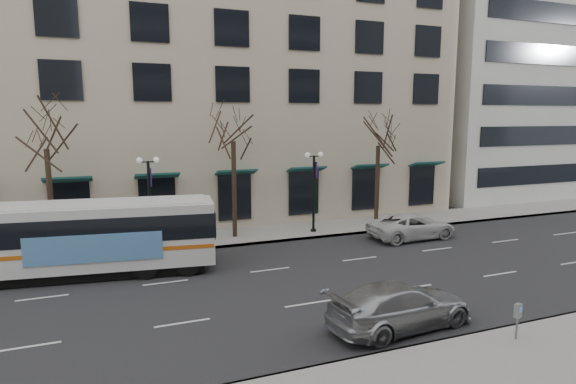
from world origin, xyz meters
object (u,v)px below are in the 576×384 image
silver_car (400,305)px  pay_station (518,314)px  lamp_post_right (314,188)px  tree_far_left (45,130)px  white_pickup (412,226)px  tree_far_right (379,131)px  lamp_post_left (150,198)px  tree_far_mid (233,125)px  city_bus (76,237)px

silver_car → pay_station: 3.78m
lamp_post_right → silver_car: 14.11m
tree_far_left → white_pickup: 21.35m
tree_far_left → silver_car: (12.17, -14.25, -5.90)m
lamp_post_right → white_pickup: (5.12, -3.30, -2.18)m
tree_far_right → lamp_post_left: bearing=-177.7°
tree_far_right → pay_station: (-4.96, -16.71, -5.40)m
tree_far_left → silver_car: size_ratio=1.51×
tree_far_mid → silver_car: (2.17, -14.25, -6.10)m
tree_far_mid → tree_far_right: tree_far_mid is taller
city_bus → white_pickup: city_bus is taller
tree_far_mid → lamp_post_left: bearing=-173.1°
lamp_post_right → city_bus: (-13.68, -3.45, -1.05)m
lamp_post_left → city_bus: size_ratio=0.40×
tree_far_left → white_pickup: (20.13, -3.90, -5.93)m
pay_station → lamp_post_left: bearing=105.6°
tree_far_mid → lamp_post_right: bearing=-6.8°
city_bus → pay_station: (13.71, -12.66, -0.87)m
silver_car → tree_far_right: bearing=-34.4°
tree_far_right → white_pickup: 6.87m
lamp_post_right → pay_station: lamp_post_right is taller
city_bus → silver_car: city_bus is taller
tree_far_left → white_pickup: tree_far_left is taller
lamp_post_right → pay_station: size_ratio=4.31×
silver_car → white_pickup: silver_car is taller
city_bus → white_pickup: bearing=8.0°
lamp_post_left → pay_station: (10.03, -16.11, -1.92)m
tree_far_right → silver_car: tree_far_right is taller
lamp_post_left → silver_car: 15.57m
tree_far_left → city_bus: bearing=-71.9°
silver_car → white_pickup: size_ratio=1.01×
tree_far_left → tree_far_right: size_ratio=1.03×
lamp_post_left → white_pickup: 15.63m
lamp_post_left → pay_station: 19.07m
tree_far_right → city_bus: (-18.68, -4.05, -4.53)m
city_bus → pay_station: 18.69m
lamp_post_left → silver_car: size_ratio=0.94×
white_pickup → pay_station: 13.79m
silver_car → white_pickup: (7.96, 10.36, -0.04)m
pay_station → silver_car: bearing=123.0°
lamp_post_left → city_bus: lamp_post_left is taller
tree_far_mid → white_pickup: tree_far_mid is taller
silver_car → tree_far_left: bearing=34.8°
white_pickup → pay_station: size_ratio=4.54×
city_bus → tree_far_right: bearing=19.8°
tree_far_left → pay_station: tree_far_left is taller
tree_far_left → lamp_post_right: size_ratio=1.60×
lamp_post_right → pay_station: bearing=-89.9°
lamp_post_left → silver_car: (7.16, -13.65, -2.14)m
white_pickup → tree_far_right: bearing=0.8°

